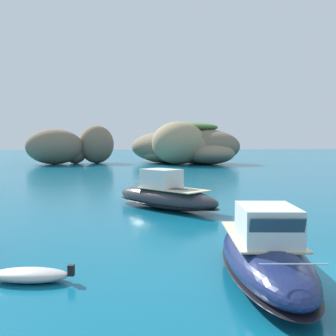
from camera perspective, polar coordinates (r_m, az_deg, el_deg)
The scene contains 6 objects.
ground_plane at distance 15.68m, azimuth 17.14°, elevation -13.65°, with size 400.00×400.00×0.00m, color #0C5B7A.
islet_large at distance 83.38m, azimuth 2.59°, elevation 3.00°, with size 27.08×24.67×8.39m.
islet_small at distance 84.44m, azimuth -13.29°, elevation 2.96°, with size 19.82×14.94×7.81m.
motorboat_charcoal at distance 28.11m, azimuth -0.39°, elevation -3.86°, with size 7.86×8.89×2.70m.
motorboat_navy at distance 14.44m, azimuth 13.30°, elevation -11.60°, with size 3.62×8.88×2.55m.
dinghy_tender at distance 14.73m, azimuth -18.69°, elevation -13.93°, with size 2.87×1.49×0.58m.
Camera 1 is at (-6.05, -13.70, 4.67)m, focal length 43.71 mm.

